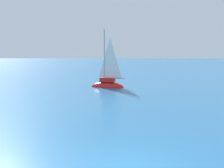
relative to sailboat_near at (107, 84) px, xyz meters
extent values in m
ellipsoid|color=red|center=(-0.02, 0.00, -0.32)|extent=(3.22, 1.82, 1.05)
cube|color=red|center=(-0.02, 0.00, 0.38)|extent=(1.48, 1.06, 0.34)
cylinder|color=#B7B7BC|center=(-0.29, 0.08, 2.60)|extent=(0.11, 0.11, 4.77)
cylinder|color=#B2B2B7|center=(0.63, -0.17, 0.54)|extent=(1.87, 0.59, 0.09)
pyramid|color=white|center=(0.22, -0.06, 2.41)|extent=(1.49, 0.46, 3.63)
camera|label=1|loc=(0.39, -27.98, 3.55)|focal=49.65mm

